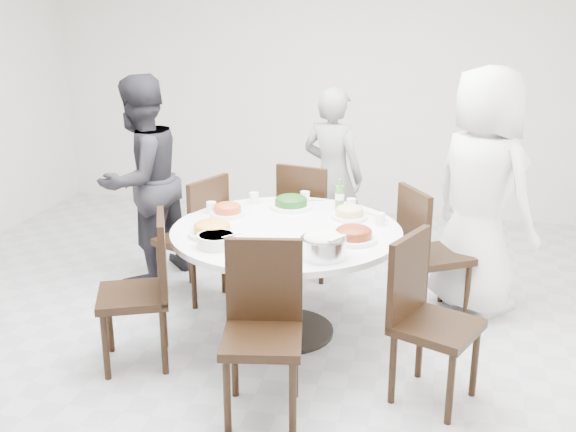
% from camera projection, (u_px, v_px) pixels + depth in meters
% --- Properties ---
extents(floor, '(6.00, 6.00, 0.01)m').
position_uv_depth(floor, '(258.00, 337.00, 4.53)').
color(floor, '#B1B2B6').
rests_on(floor, ground).
extents(wall_back, '(6.00, 0.01, 2.80)m').
position_uv_depth(wall_back, '(332.00, 79.00, 6.89)').
color(wall_back, silver).
rests_on(wall_back, ground).
extents(dining_table, '(1.50, 1.50, 0.75)m').
position_uv_depth(dining_table, '(286.00, 282.00, 4.48)').
color(dining_table, white).
rests_on(dining_table, floor).
extents(chair_ne, '(0.58, 0.58, 0.95)m').
position_uv_depth(chair_ne, '(436.00, 253.00, 4.72)').
color(chair_ne, black).
rests_on(chair_ne, floor).
extents(chair_n, '(0.51, 0.51, 0.95)m').
position_uv_depth(chair_n, '(311.00, 219.00, 5.46)').
color(chair_n, black).
rests_on(chair_n, floor).
extents(chair_nw, '(0.55, 0.55, 0.95)m').
position_uv_depth(chair_nw, '(191.00, 237.00, 5.04)').
color(chair_nw, black).
rests_on(chair_nw, floor).
extents(chair_sw, '(0.55, 0.55, 0.95)m').
position_uv_depth(chair_sw, '(133.00, 292.00, 4.08)').
color(chair_sw, black).
rests_on(chair_sw, floor).
extents(chair_s, '(0.49, 0.49, 0.95)m').
position_uv_depth(chair_s, '(262.00, 335.00, 3.55)').
color(chair_s, black).
rests_on(chair_s, floor).
extents(chair_se, '(0.55, 0.55, 0.95)m').
position_uv_depth(chair_se, '(437.00, 323.00, 3.69)').
color(chair_se, black).
rests_on(chair_se, floor).
extents(diner_right, '(1.01, 1.00, 1.76)m').
position_uv_depth(diner_right, '(481.00, 192.00, 4.72)').
color(diner_right, silver).
rests_on(diner_right, floor).
extents(diner_middle, '(0.64, 0.52, 1.50)m').
position_uv_depth(diner_middle, '(332.00, 176.00, 5.67)').
color(diner_middle, black).
rests_on(diner_middle, floor).
extents(diner_left, '(0.86, 0.96, 1.64)m').
position_uv_depth(diner_left, '(141.00, 180.00, 5.27)').
color(diner_left, black).
rests_on(diner_left, floor).
extents(dish_greens, '(0.30, 0.30, 0.08)m').
position_uv_depth(dish_greens, '(291.00, 203.00, 4.78)').
color(dish_greens, white).
rests_on(dish_greens, dining_table).
extents(dish_pale, '(0.25, 0.25, 0.07)m').
position_uv_depth(dish_pale, '(349.00, 214.00, 4.56)').
color(dish_pale, white).
rests_on(dish_pale, dining_table).
extents(dish_orange, '(0.24, 0.24, 0.06)m').
position_uv_depth(dish_orange, '(228.00, 211.00, 4.62)').
color(dish_orange, white).
rests_on(dish_orange, dining_table).
extents(dish_redbrown, '(0.29, 0.29, 0.07)m').
position_uv_depth(dish_redbrown, '(354.00, 235.00, 4.13)').
color(dish_redbrown, white).
rests_on(dish_redbrown, dining_table).
extents(dish_tofu, '(0.30, 0.30, 0.08)m').
position_uv_depth(dish_tofu, '(212.00, 230.00, 4.23)').
color(dish_tofu, white).
rests_on(dish_tofu, dining_table).
extents(rice_bowl, '(0.27, 0.27, 0.12)m').
position_uv_depth(rice_bowl, '(323.00, 247.00, 3.87)').
color(rice_bowl, silver).
rests_on(rice_bowl, dining_table).
extents(soup_bowl, '(0.24, 0.24, 0.07)m').
position_uv_depth(soup_bowl, '(216.00, 240.00, 4.05)').
color(soup_bowl, white).
rests_on(soup_bowl, dining_table).
extents(beverage_bottle, '(0.06, 0.06, 0.22)m').
position_uv_depth(beverage_bottle, '(340.00, 194.00, 4.74)').
color(beverage_bottle, '#3B7E32').
rests_on(beverage_bottle, dining_table).
extents(tea_cups, '(0.07, 0.07, 0.08)m').
position_uv_depth(tea_cups, '(309.00, 198.00, 4.91)').
color(tea_cups, white).
rests_on(tea_cups, dining_table).
extents(chopsticks, '(0.24, 0.04, 0.01)m').
position_uv_depth(chopsticks, '(310.00, 200.00, 4.97)').
color(chopsticks, tan).
rests_on(chopsticks, dining_table).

